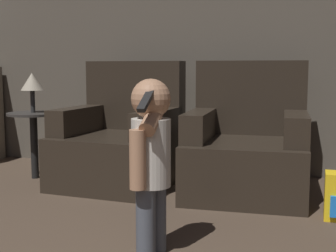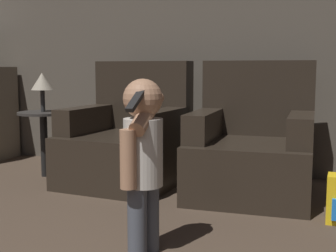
% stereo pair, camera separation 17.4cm
% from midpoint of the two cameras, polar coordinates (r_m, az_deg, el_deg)
% --- Properties ---
extents(wall_back, '(8.40, 0.05, 2.60)m').
position_cam_midpoint_polar(wall_back, '(4.09, 8.48, 12.64)').
color(wall_back, '#51493F').
rests_on(wall_back, ground_plane).
extents(armchair_left, '(0.87, 0.88, 0.95)m').
position_cam_midpoint_polar(armchair_left, '(3.67, -3.58, -1.99)').
color(armchair_left, black).
rests_on(armchair_left, ground_plane).
extents(armchair_right, '(0.88, 0.89, 0.95)m').
position_cam_midpoint_polar(armchair_right, '(3.39, 11.68, -2.90)').
color(armchair_right, black).
rests_on(armchair_right, ground_plane).
extents(person_toddler, '(0.19, 0.33, 0.85)m').
position_cam_midpoint_polar(person_toddler, '(2.21, -0.87, -3.27)').
color(person_toddler, '#474C56').
rests_on(person_toddler, ground_plane).
extents(side_table, '(0.42, 0.42, 0.54)m').
position_cam_midpoint_polar(side_table, '(3.97, -13.73, 0.19)').
color(side_table, black).
rests_on(side_table, ground_plane).
extents(lamp, '(0.18, 0.18, 0.32)m').
position_cam_midpoint_polar(lamp, '(3.94, -13.88, 5.20)').
color(lamp, '#262626').
rests_on(lamp, side_table).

